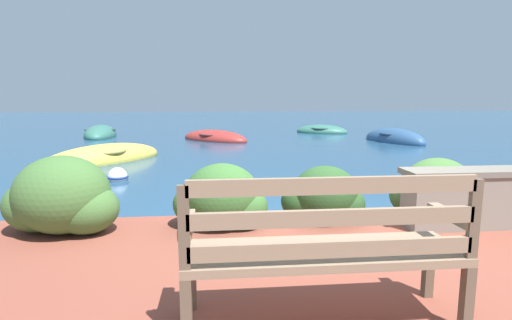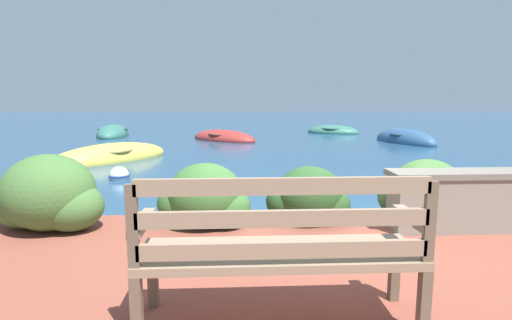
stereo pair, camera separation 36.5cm
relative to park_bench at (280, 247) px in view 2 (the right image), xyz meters
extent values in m
plane|color=navy|center=(0.66, 2.33, -0.71)|extent=(80.00, 80.00, 0.00)
cube|color=brown|center=(-0.79, 0.26, -0.29)|extent=(0.06, 0.06, 0.40)
cube|color=brown|center=(0.79, 0.26, -0.29)|extent=(0.06, 0.06, 0.40)
cube|color=brown|center=(-0.79, -0.16, -0.29)|extent=(0.06, 0.06, 0.40)
cube|color=brown|center=(0.79, -0.16, -0.29)|extent=(0.06, 0.06, 0.40)
cube|color=#8C755B|center=(0.00, 0.05, -0.06)|extent=(1.64, 0.48, 0.05)
cube|color=#8C755B|center=(0.00, -0.16, 0.04)|extent=(1.56, 0.04, 0.09)
cube|color=#8C755B|center=(0.00, -0.16, 0.22)|extent=(1.56, 0.04, 0.09)
cube|color=#8C755B|center=(0.00, -0.16, 0.39)|extent=(1.56, 0.04, 0.09)
cube|color=brown|center=(-0.79, -0.16, 0.19)|extent=(0.06, 0.04, 0.45)
cube|color=brown|center=(0.79, -0.16, 0.19)|extent=(0.06, 0.04, 0.45)
cube|color=#8C755B|center=(-0.79, 0.05, 0.14)|extent=(0.07, 0.43, 0.05)
cube|color=#8C755B|center=(0.79, 0.05, 0.14)|extent=(0.07, 0.43, 0.05)
cube|color=gray|center=(2.05, 1.64, -0.21)|extent=(1.46, 0.35, 0.55)
cube|color=#6C655B|center=(2.05, 1.64, 0.10)|extent=(1.54, 0.39, 0.06)
ellipsoid|color=#426B33|center=(-2.15, 1.86, -0.10)|extent=(0.92, 0.83, 0.78)
ellipsoid|color=#426B33|center=(-2.40, 1.92, -0.21)|extent=(0.69, 0.62, 0.55)
ellipsoid|color=#426B33|center=(-1.92, 1.81, -0.23)|extent=(0.64, 0.58, 0.50)
ellipsoid|color=#38662D|center=(-0.57, 1.88, -0.15)|extent=(0.79, 0.71, 0.67)
ellipsoid|color=#38662D|center=(-0.79, 1.94, -0.25)|extent=(0.59, 0.53, 0.47)
ellipsoid|color=#38662D|center=(-0.38, 1.84, -0.27)|extent=(0.55, 0.50, 0.43)
ellipsoid|color=#284C23|center=(0.54, 1.96, -0.18)|extent=(0.72, 0.65, 0.61)
ellipsoid|color=#284C23|center=(0.34, 2.01, -0.27)|extent=(0.54, 0.49, 0.43)
ellipsoid|color=#284C23|center=(0.72, 1.92, -0.29)|extent=(0.50, 0.45, 0.40)
ellipsoid|color=#426B33|center=(1.85, 2.01, -0.15)|extent=(0.79, 0.71, 0.67)
ellipsoid|color=#426B33|center=(1.63, 2.07, -0.25)|extent=(0.59, 0.53, 0.47)
ellipsoid|color=#426B33|center=(2.05, 1.97, -0.27)|extent=(0.55, 0.50, 0.43)
ellipsoid|color=#DBC64C|center=(-3.37, 7.82, -0.65)|extent=(2.91, 3.22, 0.76)
torus|color=olive|center=(-3.37, 7.82, -0.44)|extent=(1.54, 1.54, 0.07)
cube|color=#846647|center=(-3.68, 7.44, -0.47)|extent=(0.74, 0.64, 0.04)
cube|color=#846647|center=(-3.11, 8.14, -0.47)|extent=(0.74, 0.64, 0.04)
ellipsoid|color=#2D517A|center=(5.62, 11.34, -0.64)|extent=(1.80, 2.93, 0.85)
torus|color=#2D4157|center=(5.62, 11.34, -0.41)|extent=(1.27, 1.27, 0.07)
cube|color=#846647|center=(5.75, 10.95, -0.44)|extent=(0.78, 0.36, 0.04)
cube|color=#846647|center=(5.52, 11.67, -0.44)|extent=(0.78, 0.36, 0.04)
ellipsoid|color=#9E2D28|center=(-0.70, 12.50, -0.65)|extent=(2.91, 2.79, 0.68)
torus|color=brown|center=(-0.70, 12.50, -0.47)|extent=(1.61, 1.61, 0.07)
cube|color=#846647|center=(-0.38, 12.21, -0.50)|extent=(0.70, 0.75, 0.04)
cube|color=#846647|center=(-0.97, 12.75, -0.50)|extent=(0.70, 0.75, 0.04)
ellipsoid|color=#336B5B|center=(-5.31, 14.48, -0.64)|extent=(1.62, 3.24, 0.81)
torus|color=#304F46|center=(-5.31, 14.48, -0.42)|extent=(1.36, 1.36, 0.07)
cube|color=#846647|center=(-5.37, 14.94, -0.45)|extent=(0.96, 0.26, 0.04)
cube|color=#846647|center=(-5.25, 14.10, -0.45)|extent=(0.96, 0.26, 0.04)
ellipsoid|color=#336B5B|center=(4.04, 15.24, -0.66)|extent=(2.56, 2.11, 0.64)
torus|color=#304F46|center=(4.04, 15.24, -0.48)|extent=(1.59, 1.59, 0.07)
cube|color=#846647|center=(3.74, 15.40, -0.51)|extent=(0.55, 0.87, 0.04)
cube|color=#846647|center=(4.29, 15.10, -0.51)|extent=(0.55, 0.87, 0.04)
sphere|color=white|center=(-2.51, 5.50, -0.64)|extent=(0.37, 0.37, 0.37)
torus|color=navy|center=(-2.51, 5.50, -0.64)|extent=(0.41, 0.41, 0.04)
camera|label=1|loc=(-0.62, -2.15, 0.85)|focal=28.00mm
camera|label=2|loc=(-0.25, -2.18, 0.85)|focal=28.00mm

